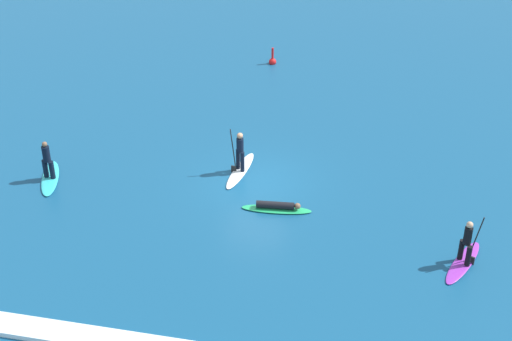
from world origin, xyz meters
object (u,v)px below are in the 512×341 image
object	(u,v)px
surfer_on_white_board	(240,162)
surfer_on_teal_board	(49,171)
surfer_on_purple_board	(465,253)
marker_buoy	(273,61)
surfer_on_green_board	(277,207)

from	to	relation	value
surfer_on_white_board	surfer_on_teal_board	distance (m)	7.91
surfer_on_white_board	surfer_on_purple_board	world-z (taller)	surfer_on_white_board
surfer_on_white_board	marker_buoy	bearing A→B (deg)	-169.34
surfer_on_purple_board	surfer_on_teal_board	distance (m)	16.80
surfer_on_white_board	surfer_on_green_board	bearing A→B (deg)	45.73
marker_buoy	surfer_on_teal_board	bearing A→B (deg)	-116.29
surfer_on_white_board	surfer_on_purple_board	xyz separation A→B (m)	(9.07, -4.44, -0.02)
surfer_on_white_board	surfer_on_green_board	world-z (taller)	surfer_on_white_board
surfer_on_white_board	surfer_on_purple_board	bearing A→B (deg)	70.57
surfer_on_green_board	surfer_on_purple_board	size ratio (longest dim) A/B	0.97
surfer_on_teal_board	surfer_on_white_board	bearing A→B (deg)	86.62
surfer_on_teal_board	marker_buoy	bearing A→B (deg)	133.96
surfer_on_purple_board	marker_buoy	size ratio (longest dim) A/B	2.79
surfer_on_green_board	surfer_on_purple_board	distance (m)	7.28
marker_buoy	surfer_on_purple_board	bearing A→B (deg)	-58.24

